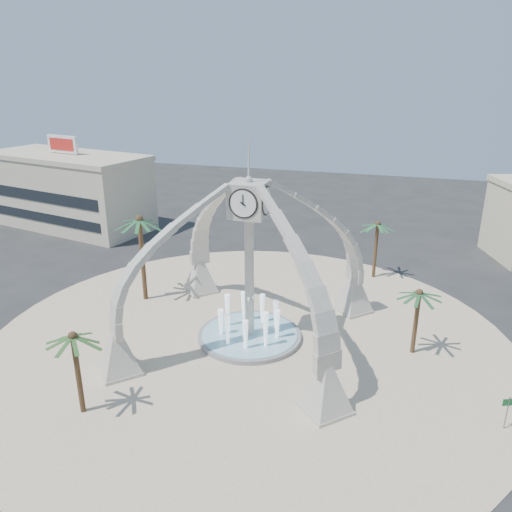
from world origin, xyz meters
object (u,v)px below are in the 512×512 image
(clock_tower, at_px, (249,260))
(palm_west, at_px, (139,221))
(palm_north, at_px, (378,225))
(street_sign, at_px, (508,406))
(palm_south, at_px, (73,337))
(palm_east, at_px, (419,294))
(fountain, at_px, (250,335))

(clock_tower, relative_size, palm_west, 2.14)
(palm_north, xyz_separation_m, street_sign, (9.08, -21.08, -3.93))
(palm_north, distance_m, palm_south, 30.83)
(palm_east, bearing_deg, palm_north, 105.74)
(palm_east, height_order, palm_south, palm_south)
(clock_tower, bearing_deg, palm_west, 160.31)
(fountain, relative_size, palm_south, 1.36)
(palm_east, height_order, palm_west, palm_west)
(street_sign, bearing_deg, palm_west, 138.91)
(palm_north, distance_m, street_sign, 23.28)
(fountain, height_order, palm_west, palm_west)
(fountain, height_order, palm_south, palm_south)
(clock_tower, distance_m, street_sign, 18.83)
(clock_tower, relative_size, palm_south, 3.05)
(palm_east, height_order, street_sign, palm_east)
(palm_north, height_order, palm_south, palm_north)
(clock_tower, bearing_deg, palm_north, 61.96)
(palm_west, distance_m, palm_north, 22.56)
(fountain, distance_m, palm_west, 13.88)
(palm_south, xyz_separation_m, street_sign, (24.24, 5.77, -3.56))
(palm_east, distance_m, palm_west, 23.60)
(clock_tower, xyz_separation_m, palm_north, (8.19, 15.37, -0.98))
(fountain, relative_size, palm_east, 1.46)
(clock_tower, xyz_separation_m, palm_east, (12.10, 1.49, -1.72))
(fountain, xyz_separation_m, palm_west, (-11.21, 4.01, 7.14))
(palm_east, bearing_deg, fountain, -172.98)
(palm_west, height_order, palm_south, palm_west)
(palm_north, bearing_deg, palm_east, -74.26)
(fountain, xyz_separation_m, palm_east, (12.10, 1.49, 4.48))
(clock_tower, distance_m, palm_south, 13.49)
(clock_tower, xyz_separation_m, palm_south, (-6.97, -11.47, -1.35))
(clock_tower, relative_size, street_sign, 8.10)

